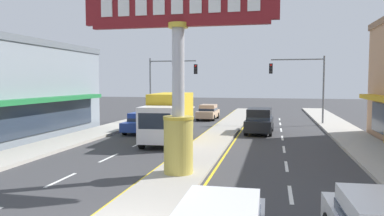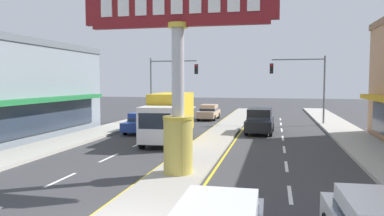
{
  "view_description": "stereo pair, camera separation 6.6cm",
  "coord_description": "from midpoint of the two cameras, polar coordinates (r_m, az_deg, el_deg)",
  "views": [
    {
      "loc": [
        3.81,
        -8.33,
        3.93
      ],
      "look_at": [
        -0.17,
        9.74,
        2.6
      ],
      "focal_mm": 34.82,
      "sensor_mm": 36.0,
      "label": 1
    },
    {
      "loc": [
        3.88,
        -8.32,
        3.93
      ],
      "look_at": [
        -0.17,
        9.74,
        2.6
      ],
      "focal_mm": 34.82,
      "sensor_mm": 36.0,
      "label": 2
    }
  ],
  "objects": [
    {
      "name": "sidewalk_left",
      "position": [
        27.84,
        -15.36,
        -3.97
      ],
      "size": [
        2.81,
        60.0,
        0.18
      ],
      "primitive_type": "cube",
      "color": "#ADA89E",
      "rests_on": "ground"
    },
    {
      "name": "suv_far_left_oncoming",
      "position": [
        28.49,
        10.42,
        -1.9
      ],
      "size": [
        2.08,
        4.66,
        1.9
      ],
      "color": "black",
      "rests_on": "ground"
    },
    {
      "name": "traffic_light_right_side",
      "position": [
        34.98,
        16.82,
        4.45
      ],
      "size": [
        4.86,
        0.46,
        6.2
      ],
      "color": "slate",
      "rests_on": "ground"
    },
    {
      "name": "sidewalk_right",
      "position": [
        25.19,
        24.7,
        -5.04
      ],
      "size": [
        2.81,
        60.0,
        0.18
      ],
      "primitive_type": "cube",
      "color": "#ADA89E",
      "rests_on": "ground"
    },
    {
      "name": "lane_markings",
      "position": [
        25.57,
        3.84,
        -4.73
      ],
      "size": [
        9.01,
        52.0,
        0.01
      ],
      "color": "silver",
      "rests_on": "ground"
    },
    {
      "name": "box_truck_mid_left_lane",
      "position": [
        24.32,
        -3.47,
        -1.17
      ],
      "size": [
        2.55,
        7.01,
        3.12
      ],
      "color": "white",
      "rests_on": "ground"
    },
    {
      "name": "sedan_near_left_lane",
      "position": [
        38.39,
        2.64,
        -0.59
      ],
      "size": [
        1.87,
        4.32,
        1.53
      ],
      "color": "tan",
      "rests_on": "ground"
    },
    {
      "name": "traffic_light_left_side",
      "position": [
        36.47,
        -3.65,
        4.6
      ],
      "size": [
        4.86,
        0.46,
        6.2
      ],
      "color": "slate",
      "rests_on": "ground"
    },
    {
      "name": "sedan_kerb_right",
      "position": [
        28.83,
        -7.61,
        -2.19
      ],
      "size": [
        1.85,
        4.3,
        1.53
      ],
      "color": "navy",
      "rests_on": "ground"
    },
    {
      "name": "median_strip",
      "position": [
        26.88,
        4.28,
        -4.16
      ],
      "size": [
        2.27,
        52.0,
        0.14
      ],
      "primitive_type": "cube",
      "color": "#A39E93",
      "rests_on": "ground"
    },
    {
      "name": "district_sign",
      "position": [
        15.19,
        -2.05,
        5.39
      ],
      "size": [
        7.99,
        1.27,
        7.73
      ],
      "color": "gold",
      "rests_on": "median_strip"
    }
  ]
}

